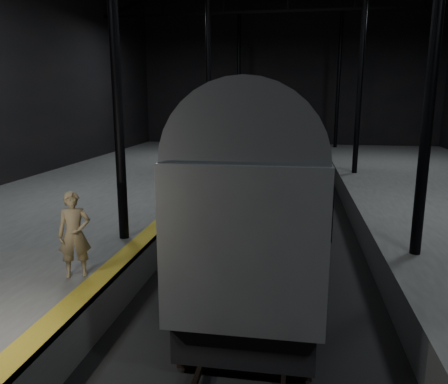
# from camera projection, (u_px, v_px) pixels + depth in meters

# --- Properties ---
(ground) EXTENTS (44.00, 44.00, 0.00)m
(ground) POSITION_uv_depth(u_px,v_px,m) (270.00, 235.00, 15.51)
(ground) COLOR black
(ground) RESTS_ON ground
(platform_left) EXTENTS (9.00, 43.80, 1.00)m
(platform_left) POSITION_uv_depth(u_px,v_px,m) (73.00, 213.00, 16.60)
(platform_left) COLOR #4B4B48
(platform_left) RESTS_ON ground
(tactile_strip) EXTENTS (0.50, 43.80, 0.01)m
(tactile_strip) POSITION_uv_depth(u_px,v_px,m) (181.00, 204.00, 15.82)
(tactile_strip) COLOR olive
(tactile_strip) RESTS_ON platform_left
(track) EXTENTS (2.40, 43.00, 0.24)m
(track) POSITION_uv_depth(u_px,v_px,m) (270.00, 233.00, 15.50)
(track) COLOR #3F3328
(track) RESTS_ON ground
(train) EXTENTS (2.81, 18.71, 5.00)m
(train) POSITION_uv_depth(u_px,v_px,m) (273.00, 154.00, 15.73)
(train) COLOR #A6A9AE
(train) RESTS_ON ground
(woman) EXTENTS (0.81, 0.69, 1.87)m
(woman) POSITION_uv_depth(u_px,v_px,m) (74.00, 234.00, 9.29)
(woman) COLOR #8C7956
(woman) RESTS_ON platform_left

